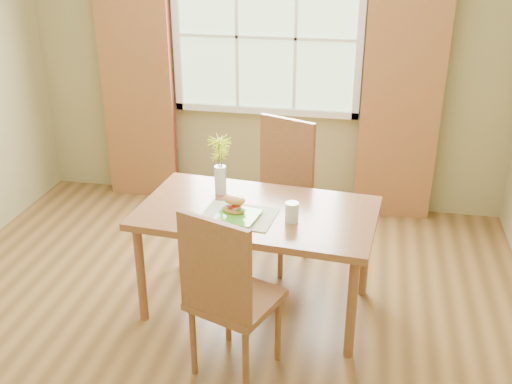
{
  "coord_description": "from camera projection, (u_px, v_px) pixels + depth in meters",
  "views": [
    {
      "loc": [
        0.9,
        -3.15,
        2.41
      ],
      "look_at": [
        0.25,
        0.14,
        0.87
      ],
      "focal_mm": 42.0,
      "sensor_mm": 36.0,
      "label": 1
    }
  ],
  "objects": [
    {
      "name": "room",
      "position": [
        208.0,
        122.0,
        3.41
      ],
      "size": [
        4.24,
        3.84,
        2.74
      ],
      "color": "brown",
      "rests_on": "ground"
    },
    {
      "name": "water_glass",
      "position": [
        292.0,
        213.0,
        3.62
      ],
      "size": [
        0.08,
        0.08,
        0.12
      ],
      "color": "silver",
      "rests_on": "dining_table"
    },
    {
      "name": "placemat",
      "position": [
        238.0,
        216.0,
        3.7
      ],
      "size": [
        0.48,
        0.37,
        0.01
      ],
      "primitive_type": "cube",
      "rotation": [
        0.0,
        0.0,
        -0.1
      ],
      "color": "beige",
      "rests_on": "dining_table"
    },
    {
      "name": "chair_far",
      "position": [
        280.0,
        185.0,
        4.47
      ],
      "size": [
        0.59,
        0.59,
        1.09
      ],
      "rotation": [
        0.0,
        0.0,
        -0.39
      ],
      "color": "brown",
      "rests_on": "room"
    },
    {
      "name": "chair_near",
      "position": [
        226.0,
        291.0,
        3.23
      ],
      "size": [
        0.56,
        0.56,
        1.05
      ],
      "rotation": [
        0.0,
        0.0,
        -0.36
      ],
      "color": "brown",
      "rests_on": "room"
    },
    {
      "name": "window",
      "position": [
        266.0,
        37.0,
        5.01
      ],
      "size": [
        1.62,
        0.06,
        1.32
      ],
      "color": "#9FC293",
      "rests_on": "room"
    },
    {
      "name": "curtain_left",
      "position": [
        137.0,
        81.0,
        5.3
      ],
      "size": [
        0.65,
        0.08,
        2.2
      ],
      "primitive_type": "cube",
      "color": "maroon",
      "rests_on": "room"
    },
    {
      "name": "croissant_sandwich",
      "position": [
        234.0,
        204.0,
        3.69
      ],
      "size": [
        0.18,
        0.15,
        0.12
      ],
      "rotation": [
        0.0,
        0.0,
        -0.35
      ],
      "color": "#D18247",
      "rests_on": "plate"
    },
    {
      "name": "curtain_right",
      "position": [
        402.0,
        94.0,
        4.9
      ],
      "size": [
        0.65,
        0.08,
        2.2
      ],
      "primitive_type": "cube",
      "color": "maroon",
      "rests_on": "room"
    },
    {
      "name": "dining_table",
      "position": [
        257.0,
        220.0,
        3.82
      ],
      "size": [
        1.56,
        0.97,
        0.73
      ],
      "rotation": [
        0.0,
        0.0,
        -0.09
      ],
      "color": "brown",
      "rests_on": "room"
    },
    {
      "name": "plate",
      "position": [
        237.0,
        217.0,
        3.67
      ],
      "size": [
        0.28,
        0.28,
        0.01
      ],
      "primitive_type": "cube",
      "rotation": [
        0.0,
        0.0,
        -0.16
      ],
      "color": "#53BA2E",
      "rests_on": "placemat"
    },
    {
      "name": "flower_vase",
      "position": [
        220.0,
        158.0,
        3.91
      ],
      "size": [
        0.16,
        0.16,
        0.4
      ],
      "color": "silver",
      "rests_on": "dining_table"
    }
  ]
}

